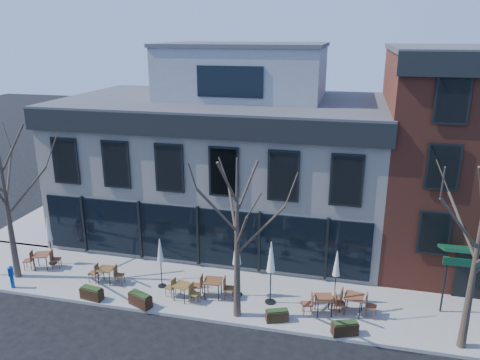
# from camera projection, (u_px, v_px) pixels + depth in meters

# --- Properties ---
(ground) EXTENTS (120.00, 120.00, 0.00)m
(ground) POSITION_uv_depth(u_px,v_px,m) (200.00, 268.00, 24.57)
(ground) COLOR black
(ground) RESTS_ON ground
(sidewalk_front) EXTENTS (33.50, 4.70, 0.15)m
(sidewalk_front) POSITION_uv_depth(u_px,v_px,m) (251.00, 296.00, 21.83)
(sidewalk_front) COLOR gray
(sidewalk_front) RESTS_ON ground
(sidewalk_side) EXTENTS (4.50, 12.00, 0.15)m
(sidewalk_side) POSITION_uv_depth(u_px,v_px,m) (73.00, 209.00, 32.60)
(sidewalk_side) COLOR gray
(sidewalk_side) RESTS_ON ground
(corner_building) EXTENTS (18.39, 10.39, 11.10)m
(corner_building) POSITION_uv_depth(u_px,v_px,m) (225.00, 157.00, 27.81)
(corner_building) COLOR silver
(corner_building) RESTS_ON ground
(red_brick_building) EXTENTS (8.20, 11.78, 11.18)m
(red_brick_building) POSITION_uv_depth(u_px,v_px,m) (462.00, 156.00, 24.58)
(red_brick_building) COLOR brown
(red_brick_building) RESTS_ON ground
(tree_corner) EXTENTS (3.93, 3.98, 7.92)m
(tree_corner) POSITION_uv_depth(u_px,v_px,m) (6.00, 200.00, 22.20)
(tree_corner) COLOR #382B21
(tree_corner) RESTS_ON sidewalk_front
(tree_mid) EXTENTS (3.50, 3.55, 7.04)m
(tree_mid) POSITION_uv_depth(u_px,v_px,m) (237.00, 238.00, 19.13)
(tree_mid) COLOR #382B21
(tree_mid) RESTS_ON sidewalk_front
(tree_right) EXTENTS (3.72, 3.77, 7.48)m
(tree_right) POSITION_uv_depth(u_px,v_px,m) (476.00, 257.00, 17.06)
(tree_right) COLOR #382B21
(tree_right) RESTS_ON sidewalk_front
(call_box) EXTENTS (0.24, 0.23, 1.18)m
(call_box) POSITION_uv_depth(u_px,v_px,m) (11.00, 276.00, 22.22)
(call_box) COLOR #0B3C99
(call_box) RESTS_ON sidewalk_front
(cafe_set_0) EXTENTS (1.92, 1.04, 0.99)m
(cafe_set_0) POSITION_uv_depth(u_px,v_px,m) (42.00, 259.00, 24.08)
(cafe_set_0) COLOR brown
(cafe_set_0) RESTS_ON sidewalk_front
(cafe_set_1) EXTENTS (1.82, 0.77, 0.95)m
(cafe_set_1) POSITION_uv_depth(u_px,v_px,m) (106.00, 274.00, 22.69)
(cafe_set_1) COLOR brown
(cafe_set_1) RESTS_ON sidewalk_front
(cafe_set_2) EXTENTS (1.81, 0.84, 0.93)m
(cafe_set_2) POSITION_uv_depth(u_px,v_px,m) (182.00, 290.00, 21.28)
(cafe_set_2) COLOR brown
(cafe_set_2) RESTS_ON sidewalk_front
(cafe_set_3) EXTENTS (2.02, 0.86, 1.05)m
(cafe_set_3) POSITION_uv_depth(u_px,v_px,m) (213.00, 286.00, 21.46)
(cafe_set_3) COLOR brown
(cafe_set_3) RESTS_ON sidewalk_front
(cafe_set_4) EXTENTS (1.93, 0.93, 0.99)m
(cafe_set_4) POSITION_uv_depth(u_px,v_px,m) (324.00, 303.00, 20.20)
(cafe_set_4) COLOR brown
(cafe_set_4) RESTS_ON sidewalk_front
(cafe_set_5) EXTENTS (2.02, 0.91, 1.04)m
(cafe_set_5) POSITION_uv_depth(u_px,v_px,m) (354.00, 302.00, 20.22)
(cafe_set_5) COLOR brown
(cafe_set_5) RESTS_ON sidewalk_front
(umbrella_0) EXTENTS (0.41, 0.41, 2.59)m
(umbrella_0) POSITION_uv_depth(u_px,v_px,m) (49.00, 231.00, 24.20)
(umbrella_0) COLOR black
(umbrella_0) RESTS_ON sidewalk_front
(umbrella_1) EXTENTS (0.40, 0.40, 2.51)m
(umbrella_1) POSITION_uv_depth(u_px,v_px,m) (160.00, 253.00, 21.98)
(umbrella_1) COLOR black
(umbrella_1) RESTS_ON sidewalk_front
(umbrella_2) EXTENTS (0.49, 0.49, 3.06)m
(umbrella_2) POSITION_uv_depth(u_px,v_px,m) (237.00, 253.00, 21.12)
(umbrella_2) COLOR black
(umbrella_2) RESTS_ON sidewalk_front
(umbrella_3) EXTENTS (0.48, 0.48, 3.00)m
(umbrella_3) POSITION_uv_depth(u_px,v_px,m) (271.00, 260.00, 20.54)
(umbrella_3) COLOR black
(umbrella_3) RESTS_ON sidewalk_front
(umbrella_4) EXTENTS (0.40, 0.40, 2.52)m
(umbrella_4) POSITION_uv_depth(u_px,v_px,m) (337.00, 266.00, 20.73)
(umbrella_4) COLOR black
(umbrella_4) RESTS_ON sidewalk_front
(planter_0) EXTENTS (1.11, 0.57, 0.59)m
(planter_0) POSITION_uv_depth(u_px,v_px,m) (92.00, 293.00, 21.38)
(planter_0) COLOR #311F10
(planter_0) RESTS_ON sidewalk_front
(planter_1) EXTENTS (1.20, 0.84, 0.62)m
(planter_1) POSITION_uv_depth(u_px,v_px,m) (140.00, 299.00, 20.84)
(planter_1) COLOR #321C10
(planter_1) RESTS_ON sidewalk_front
(planter_2) EXTENTS (1.01, 0.69, 0.53)m
(planter_2) POSITION_uv_depth(u_px,v_px,m) (277.00, 315.00, 19.76)
(planter_2) COLOR #2F200F
(planter_2) RESTS_ON sidewalk_front
(planter_3) EXTENTS (1.13, 0.78, 0.59)m
(planter_3) POSITION_uv_depth(u_px,v_px,m) (345.00, 328.00, 18.86)
(planter_3) COLOR black
(planter_3) RESTS_ON sidewalk_front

